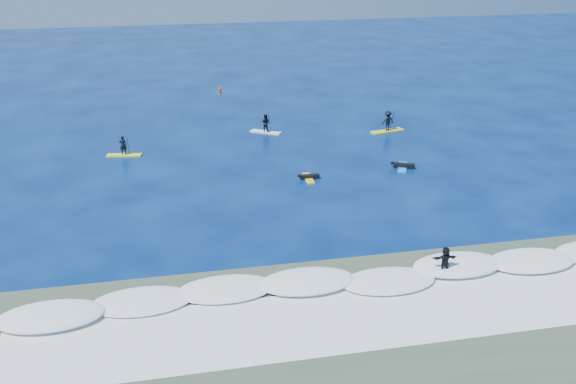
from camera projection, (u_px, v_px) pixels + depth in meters
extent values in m
plane|color=#031542|center=(318.00, 202.00, 41.09)|extent=(160.00, 160.00, 0.00)
cube|color=#394E3D|center=(394.00, 326.00, 28.45)|extent=(90.00, 13.00, 0.01)
cube|color=white|center=(366.00, 281.00, 32.06)|extent=(40.00, 6.00, 0.30)
cube|color=silver|center=(387.00, 314.00, 29.36)|extent=(34.00, 5.00, 0.02)
cube|color=yellow|center=(124.00, 155.00, 49.22)|extent=(2.69, 1.08, 0.09)
imported|color=black|center=(123.00, 145.00, 48.91)|extent=(0.60, 0.45, 1.51)
cylinder|color=black|center=(128.00, 146.00, 48.94)|extent=(0.14, 0.60, 1.76)
cube|color=black|center=(129.00, 156.00, 49.26)|extent=(0.10, 0.03, 0.26)
cube|color=white|center=(266.00, 132.00, 54.63)|extent=(2.61, 1.97, 0.09)
imported|color=black|center=(265.00, 123.00, 54.31)|extent=(0.94, 0.88, 1.53)
cylinder|color=black|center=(270.00, 124.00, 54.21)|extent=(0.36, 0.54, 1.78)
cube|color=black|center=(270.00, 134.00, 54.53)|extent=(0.11, 0.03, 0.27)
cube|color=yellow|center=(387.00, 131.00, 54.90)|extent=(3.08, 1.40, 0.10)
imported|color=black|center=(388.00, 121.00, 54.55)|extent=(1.23, 0.87, 1.72)
cylinder|color=black|center=(392.00, 121.00, 54.74)|extent=(0.20, 0.68, 2.00)
cube|color=black|center=(391.00, 131.00, 55.11)|extent=(0.12, 0.03, 0.30)
cube|color=yellow|center=(308.00, 178.00, 44.75)|extent=(0.58, 1.99, 0.09)
cube|color=black|center=(310.00, 176.00, 44.71)|extent=(1.37, 0.40, 0.23)
sphere|color=black|center=(299.00, 176.00, 44.55)|extent=(0.23, 0.23, 0.23)
cube|color=#1B80D1|center=(402.00, 167.00, 46.77)|extent=(1.45, 2.31, 0.11)
cube|color=black|center=(404.00, 165.00, 46.68)|extent=(1.59, 1.00, 0.26)
sphere|color=black|center=(392.00, 163.00, 46.81)|extent=(0.26, 0.26, 0.26)
cube|color=silver|center=(444.00, 272.00, 32.44)|extent=(2.08, 0.68, 0.11)
imported|color=black|center=(445.00, 259.00, 32.16)|extent=(1.30, 0.48, 1.38)
cylinder|color=#F43415|center=(220.00, 91.00, 67.10)|extent=(0.30, 0.30, 0.49)
cone|color=#F43415|center=(219.00, 88.00, 66.96)|extent=(0.22, 0.22, 0.24)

